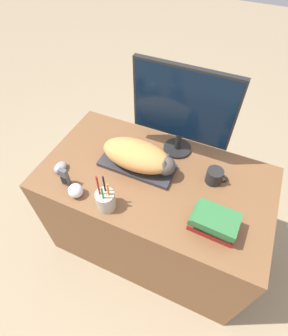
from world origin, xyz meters
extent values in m
plane|color=#998466|center=(0.00, 0.00, 0.00)|extent=(12.00, 12.00, 0.00)
cube|color=brown|center=(0.00, 0.35, 0.38)|extent=(1.28, 0.71, 0.77)
cube|color=#2D2D33|center=(-0.12, 0.38, 0.78)|extent=(0.42, 0.17, 0.02)
ellipsoid|color=#D18C47|center=(-0.12, 0.38, 0.86)|extent=(0.39, 0.20, 0.15)
sphere|color=#4C4742|center=(0.05, 0.38, 0.86)|extent=(0.10, 0.10, 0.10)
cone|color=#4C4742|center=(0.05, 0.35, 0.91)|extent=(0.04, 0.04, 0.04)
cone|color=#4C4742|center=(0.05, 0.40, 0.91)|extent=(0.04, 0.04, 0.04)
cylinder|color=black|center=(0.04, 0.60, 0.78)|extent=(0.16, 0.16, 0.02)
cylinder|color=black|center=(0.04, 0.60, 0.84)|extent=(0.04, 0.04, 0.11)
cube|color=black|center=(0.04, 0.60, 1.09)|extent=(0.54, 0.03, 0.41)
cube|color=black|center=(0.04, 0.59, 1.09)|extent=(0.52, 0.01, 0.39)
ellipsoid|color=gray|center=(-0.50, 0.18, 0.79)|extent=(0.06, 0.09, 0.04)
cylinder|color=black|center=(0.30, 0.45, 0.81)|extent=(0.09, 0.09, 0.08)
torus|color=black|center=(0.34, 0.45, 0.81)|extent=(0.06, 0.01, 0.06)
cylinder|color=#B2A893|center=(-0.15, 0.08, 0.82)|extent=(0.10, 0.10, 0.10)
cylinder|color=orange|center=(-0.13, 0.09, 0.88)|extent=(0.01, 0.01, 0.14)
cylinder|color=black|center=(-0.15, 0.10, 0.89)|extent=(0.01, 0.01, 0.17)
cylinder|color=#B21E1E|center=(-0.17, 0.07, 0.91)|extent=(0.01, 0.01, 0.19)
cylinder|color=#338C38|center=(-0.14, 0.06, 0.88)|extent=(0.01, 0.01, 0.14)
sphere|color=silver|center=(-0.32, 0.08, 0.81)|extent=(0.08, 0.08, 0.08)
cube|color=#4C4C51|center=(-0.41, 0.11, 0.83)|extent=(0.04, 0.02, 0.12)
cube|color=black|center=(-0.41, 0.10, 0.81)|extent=(0.03, 0.00, 0.05)
cube|color=maroon|center=(0.36, 0.19, 0.79)|extent=(0.22, 0.15, 0.03)
cube|color=#2D6B38|center=(0.36, 0.18, 0.82)|extent=(0.21, 0.14, 0.04)
cube|color=#2D6B38|center=(0.37, 0.17, 0.86)|extent=(0.20, 0.14, 0.04)
camera|label=1|loc=(0.31, -0.48, 1.89)|focal=28.00mm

